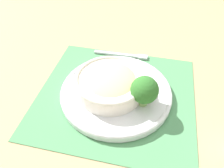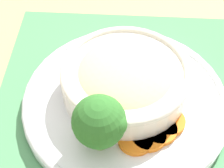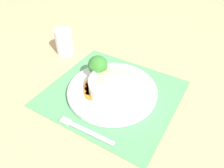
{
  "view_description": "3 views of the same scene",
  "coord_description": "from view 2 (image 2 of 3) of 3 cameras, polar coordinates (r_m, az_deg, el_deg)",
  "views": [
    {
      "loc": [
        0.42,
        0.04,
        0.46
      ],
      "look_at": [
        -0.0,
        -0.01,
        0.04
      ],
      "focal_mm": 35.0,
      "sensor_mm": 36.0,
      "label": 1
    },
    {
      "loc": [
        0.03,
        0.34,
        0.46
      ],
      "look_at": [
        0.02,
        -0.02,
        0.04
      ],
      "focal_mm": 60.0,
      "sensor_mm": 36.0,
      "label": 2
    },
    {
      "loc": [
        -0.5,
        -0.24,
        0.51
      ],
      "look_at": [
        0.0,
        0.0,
        0.04
      ],
      "focal_mm": 35.0,
      "sensor_mm": 36.0,
      "label": 3
    }
  ],
  "objects": [
    {
      "name": "ground_plane",
      "position": [
        0.57,
        1.99,
        -3.58
      ],
      "size": [
        4.0,
        4.0,
        0.0
      ],
      "primitive_type": "plane",
      "color": "tan"
    },
    {
      "name": "placemat",
      "position": [
        0.57,
        2.0,
        -3.46
      ],
      "size": [
        0.44,
        0.47,
        0.0
      ],
      "color": "#4C8C59",
      "rests_on": "ground_plane"
    },
    {
      "name": "bowl",
      "position": [
        0.55,
        1.53,
        0.86
      ],
      "size": [
        0.19,
        0.19,
        0.06
      ],
      "color": "silver",
      "rests_on": "plate"
    },
    {
      "name": "carrot_slice_extra",
      "position": [
        0.54,
        8.53,
        -5.69
      ],
      "size": [
        0.05,
        0.05,
        0.01
      ],
      "color": "orange",
      "rests_on": "plate"
    },
    {
      "name": "carrot_slice_near",
      "position": [
        0.51,
        3.61,
        -8.41
      ],
      "size": [
        0.05,
        0.05,
        0.01
      ],
      "color": "orange",
      "rests_on": "plate"
    },
    {
      "name": "carrot_slice_middle",
      "position": [
        0.52,
        5.59,
        -7.88
      ],
      "size": [
        0.05,
        0.05,
        0.01
      ],
      "color": "orange",
      "rests_on": "plate"
    },
    {
      "name": "plate",
      "position": [
        0.56,
        2.03,
        -2.65
      ],
      "size": [
        0.31,
        0.31,
        0.02
      ],
      "color": "silver",
      "rests_on": "placemat"
    },
    {
      "name": "broccoli_floret",
      "position": [
        0.47,
        -1.93,
        -5.81
      ],
      "size": [
        0.07,
        0.07,
        0.09
      ],
      "color": "#84AD5B",
      "rests_on": "plate"
    },
    {
      "name": "carrot_slice_far",
      "position": [
        0.53,
        7.27,
        -6.94
      ],
      "size": [
        0.05,
        0.05,
        0.01
      ],
      "color": "orange",
      "rests_on": "plate"
    }
  ]
}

